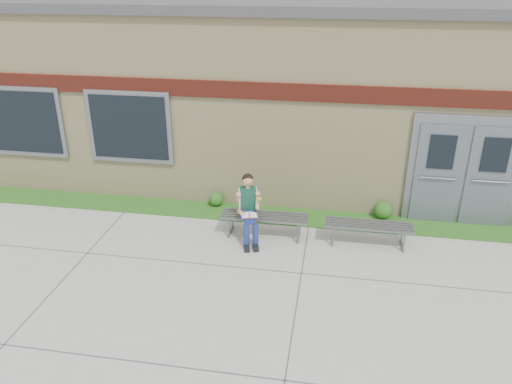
# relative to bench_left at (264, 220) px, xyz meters

# --- Properties ---
(ground) EXTENTS (80.00, 80.00, 0.00)m
(ground) POSITION_rel_bench_left_xyz_m (-0.15, -1.73, -0.34)
(ground) COLOR #9E9E99
(ground) RESTS_ON ground
(grass_strip) EXTENTS (16.00, 0.80, 0.02)m
(grass_strip) POSITION_rel_bench_left_xyz_m (-0.15, 0.87, -0.33)
(grass_strip) COLOR #255516
(grass_strip) RESTS_ON ground
(school_building) EXTENTS (16.20, 6.22, 4.20)m
(school_building) POSITION_rel_bench_left_xyz_m (-0.16, 4.26, 1.76)
(school_building) COLOR beige
(school_building) RESTS_ON ground
(bench_left) EXTENTS (1.71, 0.49, 0.44)m
(bench_left) POSITION_rel_bench_left_xyz_m (0.00, 0.00, 0.00)
(bench_left) COLOR slate
(bench_left) RESTS_ON ground
(bench_right) EXTENTS (1.65, 0.46, 0.43)m
(bench_right) POSITION_rel_bench_left_xyz_m (2.00, 0.00, -0.01)
(bench_right) COLOR slate
(bench_right) RESTS_ON ground
(girl) EXTENTS (0.55, 0.83, 1.32)m
(girl) POSITION_rel_bench_left_xyz_m (-0.28, -0.19, 0.35)
(girl) COLOR navy
(girl) RESTS_ON ground
(shrub_mid) EXTENTS (0.31, 0.31, 0.31)m
(shrub_mid) POSITION_rel_bench_left_xyz_m (-1.25, 1.12, -0.17)
(shrub_mid) COLOR #255516
(shrub_mid) RESTS_ON grass_strip
(shrub_east) EXTENTS (0.38, 0.38, 0.38)m
(shrub_east) POSITION_rel_bench_left_xyz_m (2.36, 1.12, -0.13)
(shrub_east) COLOR #255516
(shrub_east) RESTS_ON grass_strip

